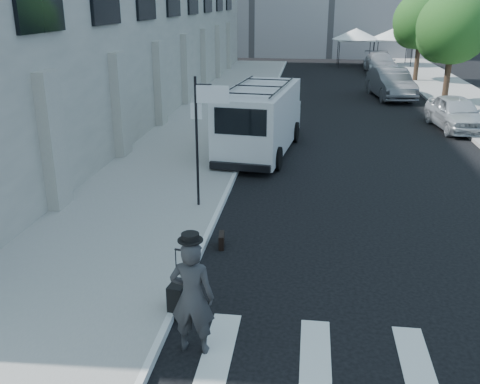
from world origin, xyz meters
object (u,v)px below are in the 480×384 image
(briefcase, at_px, (222,240))
(cargo_van, at_px, (261,119))
(suitcase, at_px, (179,299))
(businessman, at_px, (192,297))
(parked_car_a, at_px, (456,113))
(parked_car_b, at_px, (391,84))
(parked_car_c, at_px, (380,63))

(briefcase, relative_size, cargo_van, 0.07)
(suitcase, xyz_separation_m, cargo_van, (0.43, 11.39, 0.94))
(businessman, relative_size, suitcase, 1.61)
(suitcase, distance_m, cargo_van, 11.44)
(parked_car_a, xyz_separation_m, parked_car_b, (-1.80, 7.87, 0.12))
(businessman, height_order, parked_car_b, businessman)
(cargo_van, height_order, parked_car_b, cargo_van)
(suitcase, xyz_separation_m, parked_car_c, (7.60, 35.84, 0.45))
(briefcase, height_order, suitcase, suitcase)
(businessman, bearing_deg, briefcase, -84.30)
(businessman, xyz_separation_m, parked_car_b, (6.40, 25.13, -0.14))
(cargo_van, bearing_deg, suitcase, -85.43)
(parked_car_b, bearing_deg, businessman, -111.68)
(parked_car_c, bearing_deg, businessman, -102.73)
(briefcase, bearing_deg, parked_car_c, 70.59)
(parked_car_a, xyz_separation_m, parked_car_c, (-1.10, 19.58, 0.04))
(briefcase, bearing_deg, parked_car_a, 50.92)
(parked_car_c, bearing_deg, cargo_van, -108.17)
(briefcase, bearing_deg, parked_car_b, 65.82)
(parked_car_c, bearing_deg, suitcase, -103.79)
(suitcase, distance_m, parked_car_a, 18.45)
(cargo_van, xyz_separation_m, parked_car_c, (7.18, 24.45, -0.49))
(businessman, xyz_separation_m, parked_car_a, (8.20, 17.26, -0.25))
(cargo_van, xyz_separation_m, parked_car_b, (6.47, 12.74, -0.41))
(briefcase, relative_size, suitcase, 0.36)
(suitcase, xyz_separation_m, parked_car_b, (6.90, 24.13, 0.53))
(cargo_van, distance_m, parked_car_a, 9.62)
(businessman, distance_m, parked_car_b, 25.94)
(suitcase, bearing_deg, cargo_van, 97.38)
(briefcase, distance_m, parked_car_a, 15.76)
(businessman, relative_size, parked_car_a, 0.46)
(cargo_van, distance_m, parked_car_c, 25.49)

